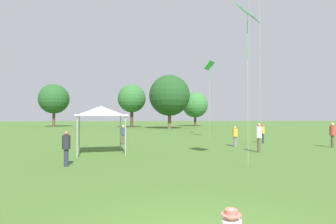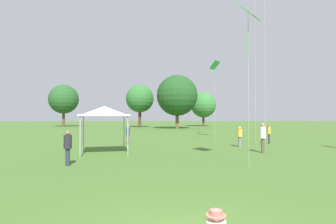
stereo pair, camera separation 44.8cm
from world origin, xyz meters
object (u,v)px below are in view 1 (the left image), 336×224
at_px(person_standing_2, 123,133).
at_px(person_standing_5, 263,132).
at_px(kite_3, 209,67).
at_px(distant_tree_1, 195,105).
at_px(canopy_tent, 101,111).
at_px(distant_tree_2, 54,99).
at_px(person_standing_3, 66,145).
at_px(distant_tree_3, 132,99).
at_px(person_standing_4, 332,133).
at_px(person_standing_1, 235,135).
at_px(distant_tree_0, 170,96).
at_px(kite_1, 247,16).
at_px(person_standing_0, 259,135).

distance_m(person_standing_2, person_standing_5, 11.72).
bearing_deg(kite_3, distant_tree_1, -100.98).
distance_m(canopy_tent, distant_tree_2, 50.26).
bearing_deg(distant_tree_1, person_standing_3, -107.78).
bearing_deg(distant_tree_3, distant_tree_1, 20.93).
relative_size(person_standing_3, distant_tree_3, 0.17).
height_order(person_standing_4, canopy_tent, canopy_tent).
bearing_deg(distant_tree_3, person_standing_5, -71.20).
height_order(person_standing_3, distant_tree_2, distant_tree_2).
xyz_separation_m(person_standing_1, distant_tree_1, (6.18, 44.57, 4.36)).
relative_size(distant_tree_0, distant_tree_3, 1.11).
bearing_deg(distant_tree_0, person_standing_3, -102.86).
distance_m(person_standing_4, distant_tree_1, 46.00).
distance_m(person_standing_3, kite_1, 10.00).
height_order(person_standing_5, distant_tree_3, distant_tree_3).
xyz_separation_m(person_standing_2, distant_tree_1, (14.63, 42.31, 4.32)).
relative_size(person_standing_5, distant_tree_2, 0.16).
bearing_deg(canopy_tent, person_standing_2, 78.90).
relative_size(person_standing_2, distant_tree_2, 0.16).
xyz_separation_m(distant_tree_0, distant_tree_3, (-7.54, 7.35, -0.14)).
xyz_separation_m(canopy_tent, distant_tree_1, (15.62, 47.35, 2.69)).
xyz_separation_m(canopy_tent, distant_tree_0, (7.84, 34.14, 3.86)).
bearing_deg(distant_tree_1, person_standing_1, -97.90).
bearing_deg(distant_tree_0, person_standing_0, -86.82).
bearing_deg(distant_tree_0, person_standing_5, -80.49).
distance_m(person_standing_1, distant_tree_1, 45.21).
height_order(person_standing_3, kite_3, kite_3).
bearing_deg(person_standing_2, distant_tree_2, -133.36).
relative_size(canopy_tent, distant_tree_3, 0.36).
relative_size(person_standing_3, canopy_tent, 0.47).
bearing_deg(distant_tree_3, person_standing_4, -68.15).
bearing_deg(person_standing_1, distant_tree_3, -65.53).
distance_m(person_standing_1, distant_tree_2, 52.11).
bearing_deg(person_standing_3, canopy_tent, -157.14).
bearing_deg(person_standing_4, distant_tree_1, -91.49).
relative_size(person_standing_4, canopy_tent, 0.53).
height_order(person_standing_1, distant_tree_1, distant_tree_1).
xyz_separation_m(person_standing_1, person_standing_2, (-8.45, 2.26, 0.04)).
bearing_deg(kite_3, person_standing_4, 142.71).
relative_size(person_standing_3, kite_3, 0.22).
xyz_separation_m(person_standing_5, kite_3, (-4.07, 2.10, 5.80)).
bearing_deg(person_standing_4, person_standing_5, -46.53).
bearing_deg(person_standing_2, person_standing_3, 10.76).
height_order(person_standing_2, person_standing_3, person_standing_3).
distance_m(person_standing_5, distant_tree_3, 38.86).
bearing_deg(person_standing_4, person_standing_1, -12.54).
relative_size(kite_1, distant_tree_2, 0.74).
bearing_deg(canopy_tent, kite_1, -34.68).
bearing_deg(person_standing_1, person_standing_4, -178.97).
relative_size(person_standing_3, distant_tree_0, 0.15).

